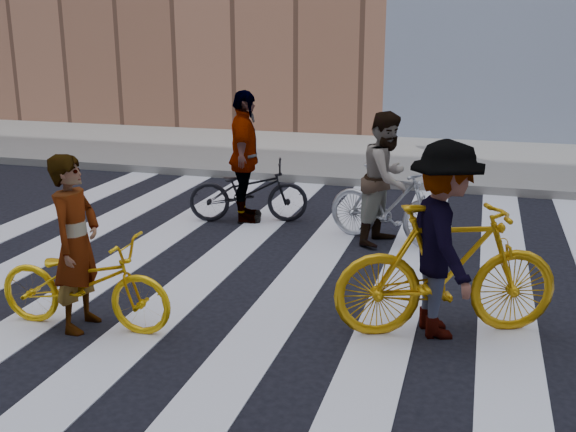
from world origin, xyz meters
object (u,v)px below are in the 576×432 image
at_px(bike_dark_rear, 248,191).
at_px(rider_left, 76,243).
at_px(bike_yellow_left, 84,282).
at_px(rider_rear, 245,157).
at_px(bike_yellow_right, 447,270).
at_px(bike_silver_mid, 389,205).
at_px(rider_mid, 386,178).
at_px(rider_right, 443,240).

distance_m(bike_dark_rear, rider_left, 3.88).
relative_size(bike_yellow_left, rider_rear, 0.91).
xyz_separation_m(bike_yellow_right, rider_rear, (-3.02, 3.04, 0.33)).
relative_size(bike_silver_mid, bike_yellow_right, 0.83).
distance_m(bike_yellow_left, rider_rear, 3.88).
bearing_deg(rider_rear, bike_dark_rear, -106.39).
distance_m(bike_yellow_left, rider_mid, 4.12).
distance_m(rider_right, rider_rear, 4.25).
height_order(bike_yellow_left, bike_yellow_right, bike_yellow_right).
xyz_separation_m(bike_silver_mid, rider_mid, (-0.05, 0.00, 0.34)).
height_order(bike_yellow_left, bike_silver_mid, bike_silver_mid).
xyz_separation_m(bike_silver_mid, bike_yellow_right, (0.88, -2.58, 0.10)).
bearing_deg(rider_left, bike_yellow_right, -78.61).
bearing_deg(bike_yellow_left, rider_rear, -5.51).
distance_m(rider_mid, rider_right, 2.73).
bearing_deg(bike_silver_mid, bike_yellow_right, -143.80).
bearing_deg(rider_left, rider_right, -78.40).
bearing_deg(rider_rear, bike_yellow_left, 160.50).
xyz_separation_m(bike_silver_mid, rider_right, (0.83, -2.58, 0.38)).
height_order(bike_dark_rear, rider_left, rider_left).
distance_m(bike_silver_mid, rider_right, 2.74).
distance_m(bike_yellow_left, bike_yellow_right, 3.34).
height_order(bike_silver_mid, bike_yellow_right, bike_yellow_right).
bearing_deg(bike_yellow_right, rider_right, 69.16).
height_order(rider_left, rider_mid, rider_mid).
bearing_deg(rider_mid, bike_silver_mid, -72.54).
bearing_deg(bike_yellow_right, rider_rear, 24.01).
distance_m(rider_left, rider_rear, 3.86).
xyz_separation_m(bike_yellow_left, rider_left, (-0.05, 0.00, 0.38)).
xyz_separation_m(bike_yellow_right, bike_dark_rear, (-2.97, 3.04, -0.17)).
bearing_deg(bike_silver_mid, bike_yellow_left, 162.65).
bearing_deg(bike_silver_mid, bike_dark_rear, 95.21).
relative_size(bike_yellow_right, rider_rear, 1.09).
bearing_deg(rider_mid, bike_dark_rear, 94.92).
relative_size(rider_mid, rider_right, 0.96).
bearing_deg(bike_yellow_right, bike_silver_mid, -2.11).
xyz_separation_m(bike_yellow_left, rider_right, (3.18, 0.81, 0.45)).
relative_size(bike_yellow_right, rider_right, 1.15).
distance_m(bike_yellow_left, rider_right, 3.31).
bearing_deg(rider_left, rider_mid, -37.20).
distance_m(bike_silver_mid, rider_rear, 2.24).
bearing_deg(bike_yellow_right, rider_mid, -1.12).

